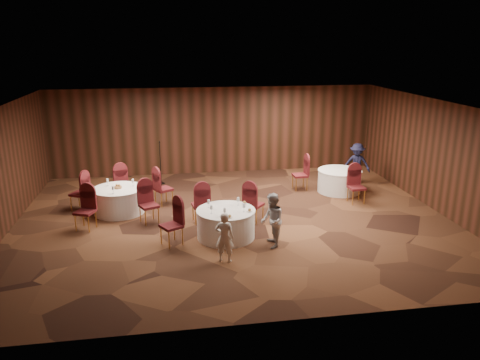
{
  "coord_description": "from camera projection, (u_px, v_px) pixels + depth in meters",
  "views": [
    {
      "loc": [
        -1.76,
        -12.11,
        4.85
      ],
      "look_at": [
        0.2,
        0.2,
        1.1
      ],
      "focal_mm": 35.0,
      "sensor_mm": 36.0,
      "label": 1
    }
  ],
  "objects": [
    {
      "name": "ground",
      "position": [
        234.0,
        220.0,
        13.11
      ],
      "size": [
        12.0,
        12.0,
        0.0
      ],
      "primitive_type": "plane",
      "color": "black",
      "rests_on": "ground"
    },
    {
      "name": "chairs_right",
      "position": [
        327.0,
        181.0,
        15.0
      ],
      "size": [
        1.88,
        2.14,
        1.0
      ],
      "color": "#3E0C19",
      "rests_on": "ground"
    },
    {
      "name": "mic_stand",
      "position": [
        161.0,
        172.0,
        16.29
      ],
      "size": [
        0.24,
        0.24,
        1.52
      ],
      "color": "black",
      "rests_on": "ground"
    },
    {
      "name": "tabletop_left",
      "position": [
        118.0,
        186.0,
        13.44
      ],
      "size": [
        0.81,
        0.83,
        0.22
      ],
      "color": "silver",
      "rests_on": "table_left"
    },
    {
      "name": "table_right",
      "position": [
        339.0,
        181.0,
        15.45
      ],
      "size": [
        1.43,
        1.43,
        0.74
      ],
      "color": "silver",
      "rests_on": "ground"
    },
    {
      "name": "woman_b",
      "position": [
        272.0,
        221.0,
        11.25
      ],
      "size": [
        0.55,
        0.68,
        1.35
      ],
      "primitive_type": "imported",
      "rotation": [
        0.0,
        0.0,
        4.65
      ],
      "color": "#ACADB1",
      "rests_on": "ground"
    },
    {
      "name": "woman_a",
      "position": [
        225.0,
        237.0,
        10.49
      ],
      "size": [
        0.5,
        0.4,
        1.19
      ],
      "primitive_type": "imported",
      "rotation": [
        0.0,
        0.0,
        2.84
      ],
      "color": "silver",
      "rests_on": "ground"
    },
    {
      "name": "table_main",
      "position": [
        226.0,
        223.0,
        11.87
      ],
      "size": [
        1.49,
        1.49,
        0.74
      ],
      "color": "silver",
      "rests_on": "ground"
    },
    {
      "name": "room_shell",
      "position": [
        234.0,
        152.0,
        12.54
      ],
      "size": [
        12.0,
        12.0,
        12.0
      ],
      "color": "silver",
      "rests_on": "ground"
    },
    {
      "name": "tabletop_right",
      "position": [
        348.0,
        168.0,
        15.05
      ],
      "size": [
        0.08,
        0.08,
        0.22
      ],
      "color": "silver",
      "rests_on": "table_right"
    },
    {
      "name": "chairs_left",
      "position": [
        120.0,
        196.0,
        13.57
      ],
      "size": [
        3.15,
        3.11,
        1.0
      ],
      "color": "#3E0C19",
      "rests_on": "ground"
    },
    {
      "name": "tabletop_main",
      "position": [
        232.0,
        207.0,
        11.66
      ],
      "size": [
        1.09,
        1.06,
        0.22
      ],
      "color": "silver",
      "rests_on": "table_main"
    },
    {
      "name": "table_left",
      "position": [
        119.0,
        200.0,
        13.58
      ],
      "size": [
        1.48,
        1.48,
        0.74
      ],
      "color": "silver",
      "rests_on": "ground"
    },
    {
      "name": "chairs_main",
      "position": [
        210.0,
        211.0,
        12.37
      ],
      "size": [
        3.0,
        2.04,
        1.0
      ],
      "color": "#3E0C19",
      "rests_on": "ground"
    },
    {
      "name": "man_c",
      "position": [
        357.0,
        164.0,
        16.23
      ],
      "size": [
        1.07,
        0.91,
        1.43
      ],
      "primitive_type": "imported",
      "rotation": [
        0.0,
        0.0,
        5.79
      ],
      "color": "black",
      "rests_on": "ground"
    }
  ]
}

